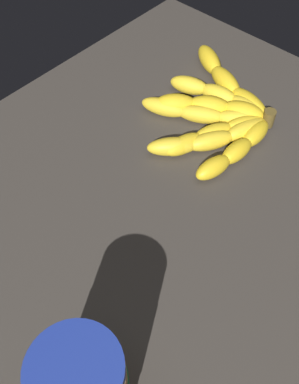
# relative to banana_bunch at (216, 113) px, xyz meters

# --- Properties ---
(ground_plane) EXTENTS (0.89, 0.79, 0.03)m
(ground_plane) POSITION_rel_banana_bunch_xyz_m (0.20, 0.08, -0.03)
(ground_plane) COLOR #38332D
(banana_bunch) EXTENTS (0.29, 0.23, 0.04)m
(banana_bunch) POSITION_rel_banana_bunch_xyz_m (0.00, 0.00, 0.00)
(banana_bunch) COLOR yellow
(banana_bunch) RESTS_ON ground_plane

